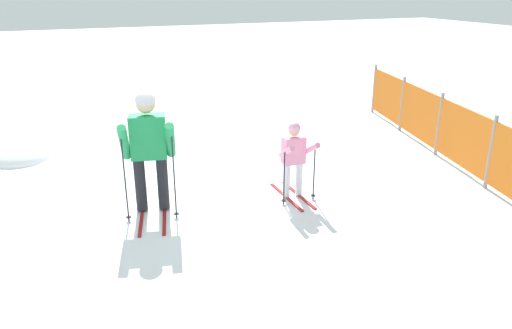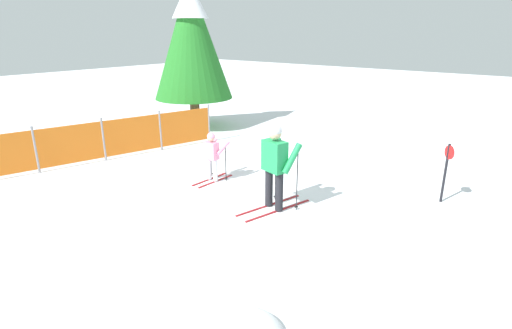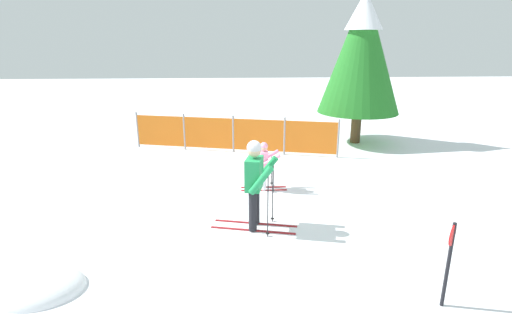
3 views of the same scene
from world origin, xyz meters
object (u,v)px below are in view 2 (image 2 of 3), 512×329
object	(u,v)px
skier_adult	(275,159)
conifer_far	(191,38)
safety_fence	(103,139)
skier_child	(212,153)
trail_marker	(446,166)

from	to	relation	value
skier_adult	conifer_far	world-z (taller)	conifer_far
safety_fence	conifer_far	distance (m)	4.99
skier_adult	conifer_far	bearing A→B (deg)	72.32
skier_child	trail_marker	world-z (taller)	trail_marker
conifer_far	trail_marker	xyz separation A→B (m)	(-1.44, -8.80, -2.32)
skier_adult	safety_fence	xyz separation A→B (m)	(-0.39, 5.34, -0.43)
safety_fence	trail_marker	bearing A→B (deg)	-70.52
skier_adult	safety_fence	distance (m)	5.37
skier_child	safety_fence	world-z (taller)	safety_fence
trail_marker	safety_fence	bearing A→B (deg)	109.48
trail_marker	conifer_far	bearing A→B (deg)	80.71
safety_fence	conifer_far	xyz separation A→B (m)	(4.20, 0.99, 2.51)
safety_fence	conifer_far	size ratio (longest dim) A/B	1.26
skier_child	conifer_far	bearing A→B (deg)	51.76
skier_adult	skier_child	xyz separation A→B (m)	(0.34, 2.02, -0.34)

